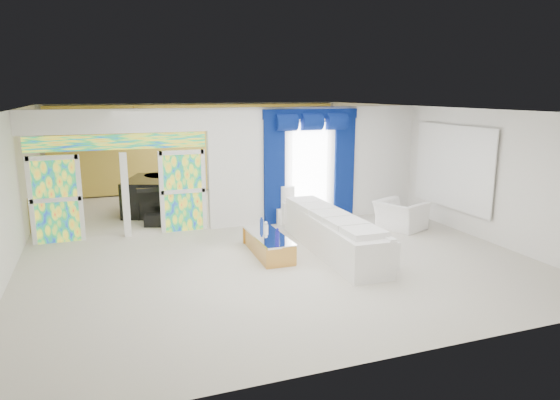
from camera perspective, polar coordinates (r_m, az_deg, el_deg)
name	(u,v)px	position (r m, az deg, el deg)	size (l,w,h in m)	color
floor	(251,236)	(11.98, -3.32, -4.10)	(12.00, 12.00, 0.00)	#B7AF9E
dividing_wall	(317,164)	(13.32, 4.25, 4.16)	(5.70, 0.18, 3.00)	white
dividing_header	(117,121)	(12.04, -18.17, 8.59)	(4.30, 0.18, 0.55)	white
stained_panel_left	(56,200)	(12.29, -24.27, 0.04)	(0.95, 0.04, 2.00)	#994C3F
stained_panel_right	(183,191)	(12.39, -11.05, 1.00)	(0.95, 0.04, 2.00)	#994C3F
stained_transom	(118,142)	(12.08, -18.02, 6.34)	(4.00, 0.05, 0.35)	#994C3F
window_pane	(310,167)	(13.14, 3.43, 3.84)	(1.00, 0.02, 2.30)	white
blue_drape_left	(274,171)	(12.76, -0.66, 3.38)	(0.55, 0.10, 2.80)	#04154C
blue_drape_right	(344,167)	(13.54, 7.37, 3.80)	(0.55, 0.10, 2.80)	#04154C
blue_pelmet	(311,114)	(12.98, 3.56, 9.81)	(2.60, 0.12, 0.25)	#04154C
wall_mirror	(453,167)	(13.09, 19.18, 3.59)	(0.04, 2.70, 1.90)	white
gold_curtains	(201,148)	(17.33, -9.06, 5.93)	(9.70, 0.12, 2.90)	#AE7F29
white_sofa	(332,234)	(10.79, 5.94, -3.94)	(0.84, 3.92, 0.75)	white
coffee_table	(268,244)	(10.61, -1.40, -5.11)	(0.61, 1.84, 0.41)	#C38A3D
console_table	(298,215)	(13.14, 2.11, -1.70)	(1.20, 0.38, 0.40)	white
table_lamp	(288,197)	(12.93, 0.89, 0.30)	(0.36, 0.36, 0.58)	white
armchair	(400,215)	(12.82, 13.63, -1.69)	(1.09, 0.95, 0.71)	white
grand_piano	(156,195)	(14.61, -14.03, 0.53)	(1.48, 1.94, 0.98)	black
piano_bench	(164,220)	(13.13, -13.19, -2.23)	(0.93, 0.36, 0.31)	black
tv_console	(45,213)	(13.64, -25.31, -1.37)	(0.60, 0.54, 0.87)	tan
chandelier	(134,119)	(14.47, -16.33, 8.93)	(0.60, 0.60, 0.60)	gold
decanters	(269,230)	(10.55, -1.25, -3.49)	(0.18, 1.27, 0.25)	white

